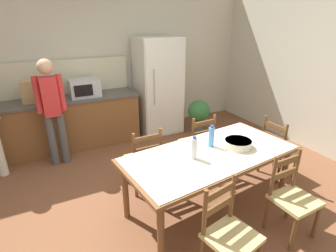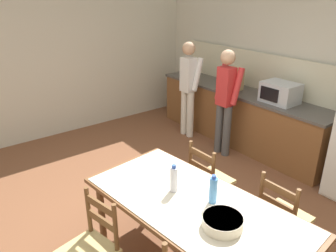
% 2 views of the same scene
% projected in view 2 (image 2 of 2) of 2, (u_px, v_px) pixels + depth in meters
% --- Properties ---
extents(ground_plane, '(8.32, 8.32, 0.00)m').
position_uv_depth(ground_plane, '(172.00, 221.00, 3.78)').
color(ground_plane, brown).
extents(wall_back, '(6.52, 0.12, 2.90)m').
position_uv_depth(wall_back, '(318.00, 66.00, 4.70)').
color(wall_back, beige).
rests_on(wall_back, ground).
extents(wall_left, '(0.12, 5.20, 2.90)m').
position_uv_depth(wall_left, '(55.00, 53.00, 5.59)').
color(wall_left, beige).
rests_on(wall_left, ground).
extents(kitchen_counter, '(3.28, 0.66, 0.92)m').
position_uv_depth(kitchen_counter, '(239.00, 116.00, 5.58)').
color(kitchen_counter, brown).
rests_on(kitchen_counter, ground).
extents(counter_splashback, '(3.24, 0.03, 0.60)m').
position_uv_depth(counter_splashback, '(255.00, 70.00, 5.46)').
color(counter_splashback, beige).
rests_on(counter_splashback, kitchen_counter).
extents(microwave, '(0.50, 0.39, 0.30)m').
position_uv_depth(microwave, '(280.00, 93.00, 4.79)').
color(microwave, '#B2B7BC').
rests_on(microwave, kitchen_counter).
extents(paper_bag, '(0.24, 0.16, 0.36)m').
position_uv_depth(paper_bag, '(235.00, 79.00, 5.40)').
color(paper_bag, tan).
rests_on(paper_bag, kitchen_counter).
extents(dining_table, '(2.13, 1.19, 0.76)m').
position_uv_depth(dining_table, '(194.00, 210.00, 2.87)').
color(dining_table, brown).
rests_on(dining_table, ground).
extents(bottle_near_centre, '(0.07, 0.07, 0.27)m').
position_uv_depth(bottle_near_centre, '(174.00, 179.00, 2.96)').
color(bottle_near_centre, silver).
rests_on(bottle_near_centre, dining_table).
extents(bottle_off_centre, '(0.07, 0.07, 0.27)m').
position_uv_depth(bottle_off_centre, '(213.00, 190.00, 2.80)').
color(bottle_off_centre, '#4C8ED6').
rests_on(bottle_off_centre, dining_table).
extents(serving_bowl, '(0.32, 0.32, 0.09)m').
position_uv_depth(serving_bowl, '(223.00, 221.00, 2.53)').
color(serving_bowl, beige).
rests_on(serving_bowl, dining_table).
extents(chair_side_far_left, '(0.43, 0.41, 0.91)m').
position_uv_depth(chair_side_far_left, '(209.00, 180.00, 3.76)').
color(chair_side_far_left, brown).
rests_on(chair_side_far_left, ground).
extents(chair_side_near_left, '(0.49, 0.48, 0.91)m').
position_uv_depth(chair_side_near_left, '(91.00, 249.00, 2.78)').
color(chair_side_near_left, brown).
rests_on(chair_side_near_left, ground).
extents(chair_side_far_right, '(0.43, 0.41, 0.91)m').
position_uv_depth(chair_side_far_right, '(282.00, 217.00, 3.15)').
color(chair_side_far_right, brown).
rests_on(chair_side_far_right, ground).
extents(person_at_sink, '(0.42, 0.29, 1.67)m').
position_uv_depth(person_at_sink, '(188.00, 85.00, 5.64)').
color(person_at_sink, silver).
rests_on(person_at_sink, ground).
extents(person_at_counter, '(0.42, 0.29, 1.66)m').
position_uv_depth(person_at_counter, '(226.00, 98.00, 4.97)').
color(person_at_counter, '#4C4C4C').
rests_on(person_at_counter, ground).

